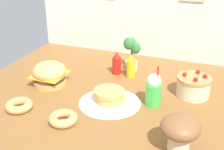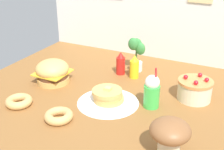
% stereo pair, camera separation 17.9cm
% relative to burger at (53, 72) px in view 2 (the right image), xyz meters
% --- Properties ---
extents(ground_plane, '(2.24, 2.02, 0.02)m').
position_rel_burger_xyz_m(ground_plane, '(0.53, -0.09, -0.10)').
color(ground_plane, brown).
extents(back_wall, '(2.24, 0.04, 1.05)m').
position_rel_burger_xyz_m(back_wall, '(0.53, 0.92, 0.44)').
color(back_wall, silver).
rests_on(back_wall, ground_plane).
extents(doily_mat, '(0.45, 0.45, 0.00)m').
position_rel_burger_xyz_m(doily_mat, '(0.56, -0.10, -0.09)').
color(doily_mat, white).
rests_on(doily_mat, ground_plane).
extents(burger, '(0.27, 0.27, 0.19)m').
position_rel_burger_xyz_m(burger, '(0.00, 0.00, 0.00)').
color(burger, '#DBA859').
rests_on(burger, ground_plane).
extents(pancake_stack, '(0.35, 0.35, 0.12)m').
position_rel_burger_xyz_m(pancake_stack, '(0.56, -0.10, -0.05)').
color(pancake_stack, white).
rests_on(pancake_stack, doily_mat).
extents(layer_cake, '(0.25, 0.25, 0.18)m').
position_rel_burger_xyz_m(layer_cake, '(1.10, 0.23, -0.01)').
color(layer_cake, beige).
rests_on(layer_cake, ground_plane).
extents(ketchup_bottle, '(0.08, 0.08, 0.20)m').
position_rel_burger_xyz_m(ketchup_bottle, '(0.43, 0.40, 0.00)').
color(ketchup_bottle, red).
rests_on(ketchup_bottle, ground_plane).
extents(mustard_bottle, '(0.08, 0.08, 0.20)m').
position_rel_burger_xyz_m(mustard_bottle, '(0.56, 0.38, 0.00)').
color(mustard_bottle, yellow).
rests_on(mustard_bottle, ground_plane).
extents(cream_soda_cup, '(0.11, 0.11, 0.30)m').
position_rel_burger_xyz_m(cream_soda_cup, '(0.85, -0.02, 0.03)').
color(cream_soda_cup, green).
rests_on(cream_soda_cup, ground_plane).
extents(donut_pink_glaze, '(0.19, 0.19, 0.06)m').
position_rel_burger_xyz_m(donut_pink_glaze, '(0.01, -0.41, -0.06)').
color(donut_pink_glaze, tan).
rests_on(donut_pink_glaze, ground_plane).
extents(donut_chocolate, '(0.19, 0.19, 0.06)m').
position_rel_burger_xyz_m(donut_chocolate, '(0.37, -0.44, -0.06)').
color(donut_chocolate, tan).
rests_on(donut_chocolate, ground_plane).
extents(potted_plant, '(0.15, 0.12, 0.31)m').
position_rel_burger_xyz_m(potted_plant, '(0.52, 0.52, 0.07)').
color(potted_plant, white).
rests_on(potted_plant, ground_plane).
extents(mushroom_stool, '(0.22, 0.22, 0.21)m').
position_rel_burger_xyz_m(mushroom_stool, '(1.11, -0.45, 0.04)').
color(mushroom_stool, beige).
rests_on(mushroom_stool, ground_plane).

